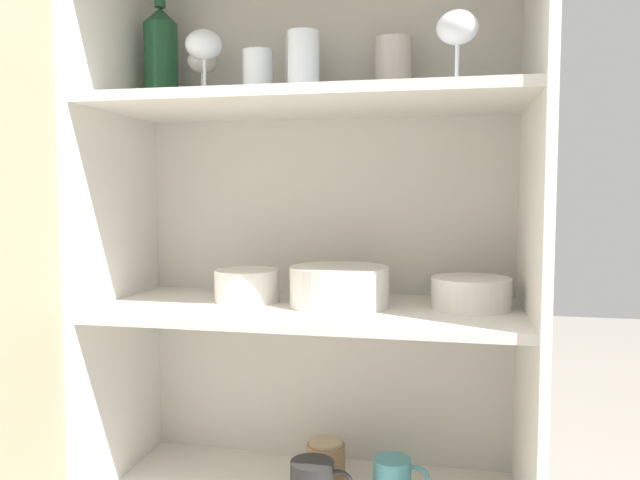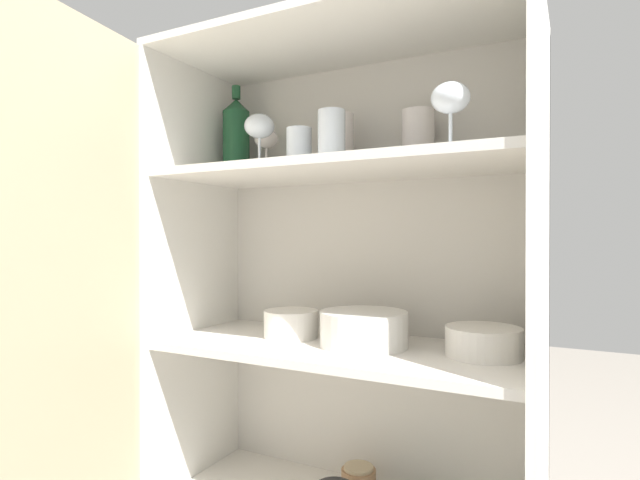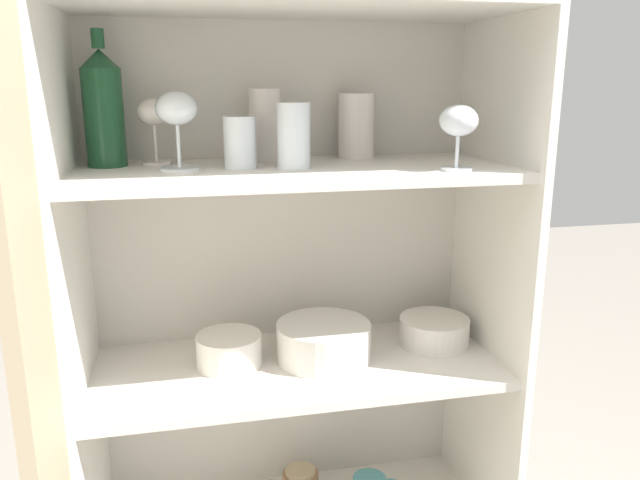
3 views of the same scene
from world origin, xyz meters
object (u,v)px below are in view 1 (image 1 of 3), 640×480
at_px(wine_bottle, 161,58).
at_px(serving_bowl_small, 247,284).
at_px(plate_stack_white, 339,286).
at_px(storage_jar, 326,459).
at_px(mixing_bowl_large, 471,291).

xyz_separation_m(wine_bottle, serving_bowl_small, (0.22, -0.07, -0.50)).
xyz_separation_m(plate_stack_white, storage_jar, (-0.04, 0.07, -0.40)).
distance_m(plate_stack_white, storage_jar, 0.41).
distance_m(mixing_bowl_large, storage_jar, 0.50).
bearing_deg(mixing_bowl_large, wine_bottle, 175.40).
distance_m(wine_bottle, serving_bowl_small, 0.55).
relative_size(wine_bottle, mixing_bowl_large, 1.65).
bearing_deg(wine_bottle, storage_jar, -1.46).
height_order(mixing_bowl_large, storage_jar, mixing_bowl_large).
bearing_deg(wine_bottle, serving_bowl_small, -16.82).
distance_m(wine_bottle, mixing_bowl_large, 0.85).
relative_size(plate_stack_white, mixing_bowl_large, 1.29).
xyz_separation_m(mixing_bowl_large, serving_bowl_small, (-0.47, -0.01, 0.00)).
distance_m(plate_stack_white, mixing_bowl_large, 0.26).
bearing_deg(serving_bowl_small, mixing_bowl_large, 1.40).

